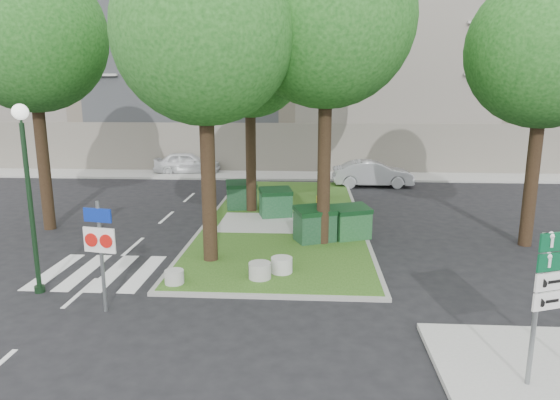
# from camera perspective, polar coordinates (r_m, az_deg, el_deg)

# --- Properties ---
(ground) EXTENTS (120.00, 120.00, 0.00)m
(ground) POSITION_cam_1_polar(r_m,az_deg,el_deg) (13.23, -3.55, -10.98)
(ground) COLOR black
(ground) RESTS_ON ground
(median_island) EXTENTS (6.00, 16.00, 0.12)m
(median_island) POSITION_cam_1_polar(r_m,az_deg,el_deg) (20.73, 0.53, -2.06)
(median_island) COLOR #254D16
(median_island) RESTS_ON ground
(median_kerb) EXTENTS (6.30, 16.30, 0.10)m
(median_kerb) POSITION_cam_1_polar(r_m,az_deg,el_deg) (20.73, 0.53, -2.09)
(median_kerb) COLOR gray
(median_kerb) RESTS_ON ground
(building_sidewalk) EXTENTS (42.00, 3.00, 0.12)m
(building_sidewalk) POSITION_cam_1_polar(r_m,az_deg,el_deg) (31.02, 0.64, 2.81)
(building_sidewalk) COLOR #999993
(building_sidewalk) RESTS_ON ground
(zebra_crossing) EXTENTS (5.00, 3.00, 0.01)m
(zebra_crossing) POSITION_cam_1_polar(r_m,az_deg,el_deg) (15.46, -16.91, -7.96)
(zebra_crossing) COLOR silver
(zebra_crossing) RESTS_ON ground
(apartment_building) EXTENTS (41.00, 12.00, 16.00)m
(apartment_building) POSITION_cam_1_polar(r_m,az_deg,el_deg) (38.17, 1.27, 16.58)
(apartment_building) COLOR beige
(apartment_building) RESTS_ON ground
(tree_median_near_left) EXTENTS (5.20, 5.20, 10.53)m
(tree_median_near_left) POSITION_cam_1_polar(r_m,az_deg,el_deg) (15.04, -8.37, 20.21)
(tree_median_near_left) COLOR black
(tree_median_near_left) RESTS_ON ground
(tree_median_near_right) EXTENTS (5.60, 5.60, 11.46)m
(tree_median_near_right) POSITION_cam_1_polar(r_m,az_deg,el_deg) (16.83, 5.74, 21.73)
(tree_median_near_right) COLOR black
(tree_median_near_right) RESTS_ON ground
(tree_median_mid) EXTENTS (4.80, 4.80, 9.99)m
(tree_median_mid) POSITION_cam_1_polar(r_m,az_deg,el_deg) (21.31, -3.24, 17.08)
(tree_median_mid) COLOR black
(tree_median_mid) RESTS_ON ground
(tree_median_far) EXTENTS (5.80, 5.80, 11.93)m
(tree_median_far) POSITION_cam_1_polar(r_m,az_deg,el_deg) (24.30, 5.59, 19.64)
(tree_median_far) COLOR black
(tree_median_far) RESTS_ON ground
(tree_street_left) EXTENTS (5.40, 5.40, 11.00)m
(tree_street_left) POSITION_cam_1_polar(r_m,az_deg,el_deg) (20.80, -26.46, 17.83)
(tree_street_left) COLOR black
(tree_street_left) RESTS_ON ground
(tree_street_right) EXTENTS (5.00, 5.00, 10.06)m
(tree_street_right) POSITION_cam_1_polar(r_m,az_deg,el_deg) (18.77, 28.45, 16.30)
(tree_street_right) COLOR black
(tree_street_right) RESTS_ON ground
(dumpster_a) EXTENTS (1.50, 1.19, 1.25)m
(dumpster_a) POSITION_cam_1_polar(r_m,az_deg,el_deg) (22.06, -4.41, 0.55)
(dumpster_a) COLOR black
(dumpster_a) RESTS_ON median_island
(dumpster_b) EXTENTS (1.49, 1.21, 1.21)m
(dumpster_b) POSITION_cam_1_polar(r_m,az_deg,el_deg) (20.63, -0.50, -0.30)
(dumpster_b) COLOR #134322
(dumpster_b) RESTS_ON median_island
(dumpster_c) EXTENTS (1.59, 1.38, 1.24)m
(dumpster_c) POSITION_cam_1_polar(r_m,az_deg,el_deg) (17.32, 4.00, -2.77)
(dumpster_c) COLOR #0F331A
(dumpster_c) RESTS_ON median_island
(dumpster_d) EXTENTS (1.53, 1.32, 1.19)m
(dumpster_d) POSITION_cam_1_polar(r_m,az_deg,el_deg) (17.80, 8.10, -2.53)
(dumpster_d) COLOR #15441D
(dumpster_d) RESTS_ON median_island
(bollard_left) EXTENTS (0.52, 0.52, 0.37)m
(bollard_left) POSITION_cam_1_polar(r_m,az_deg,el_deg) (13.97, -11.99, -8.58)
(bollard_left) COLOR #A2A29D
(bollard_left) RESTS_ON median_island
(bollard_right) EXTENTS (0.62, 0.62, 0.44)m
(bollard_right) POSITION_cam_1_polar(r_m,az_deg,el_deg) (14.45, 0.19, -7.43)
(bollard_right) COLOR #ABACA6
(bollard_right) RESTS_ON median_island
(bollard_mid) EXTENTS (0.63, 0.63, 0.45)m
(bollard_mid) POSITION_cam_1_polar(r_m,az_deg,el_deg) (14.03, -2.32, -8.05)
(bollard_mid) COLOR #9A9A95
(bollard_mid) RESTS_ON median_island
(litter_bin) EXTENTS (0.36, 0.36, 0.62)m
(litter_bin) POSITION_cam_1_polar(r_m,az_deg,el_deg) (21.85, 4.63, -0.34)
(litter_bin) COLOR yellow
(litter_bin) RESTS_ON median_island
(street_lamp) EXTENTS (0.39, 0.39, 4.93)m
(street_lamp) POSITION_cam_1_polar(r_m,az_deg,el_deg) (14.14, -26.91, 2.33)
(street_lamp) COLOR black
(street_lamp) RESTS_ON ground
(traffic_sign_pole) EXTENTS (0.82, 0.20, 2.74)m
(traffic_sign_pole) POSITION_cam_1_polar(r_m,az_deg,el_deg) (12.52, -19.84, -4.52)
(traffic_sign_pole) COLOR slate
(traffic_sign_pole) RESTS_ON ground
(car_white) EXTENTS (4.32, 2.11, 1.42)m
(car_white) POSITION_cam_1_polar(r_m,az_deg,el_deg) (32.47, -10.54, 4.20)
(car_white) COLOR silver
(car_white) RESTS_ON ground
(car_silver) EXTENTS (4.43, 1.68, 1.44)m
(car_silver) POSITION_cam_1_polar(r_m,az_deg,el_deg) (28.16, 10.53, 2.98)
(car_silver) COLOR #9D9FA4
(car_silver) RESTS_ON ground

